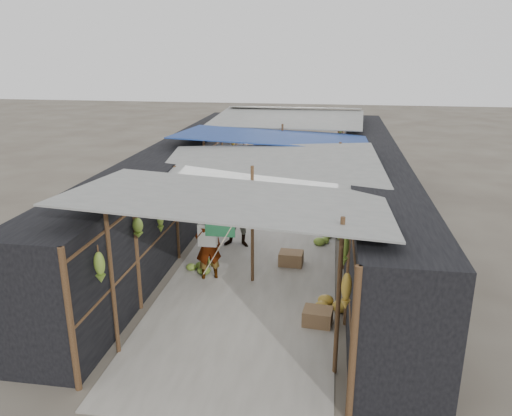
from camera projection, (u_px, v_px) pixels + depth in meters
The scene contains 14 objects.
ground at pixel (223, 362), 8.15m from camera, with size 80.00×80.00×0.00m, color #6B6356.
aisle_slab at pixel (272, 227), 14.26m from camera, with size 3.60×16.00×0.02m, color #9E998E.
stall_left at pixel (179, 185), 14.31m from camera, with size 1.40×15.00×2.30m, color black.
stall_right at pixel (371, 193), 13.52m from camera, with size 1.40×15.00×2.30m, color black.
crate_near at pixel (291, 259), 11.74m from camera, with size 0.55×0.44×0.33m, color olive.
crate_mid at pixel (318, 317), 9.20m from camera, with size 0.53×0.42×0.32m, color olive.
crate_back at pixel (243, 203), 16.15m from camera, with size 0.39×0.32×0.25m, color olive.
black_basin at pixel (332, 231), 13.71m from camera, with size 0.63×0.63×0.19m, color black.
vendor_elderly at pixel (208, 246), 10.88m from camera, with size 0.56×0.37×1.54m, color white.
shopper_blue at pixel (239, 215), 12.65m from camera, with size 0.83×0.64×1.70m, color #2156A5.
vendor_seated at pixel (334, 175), 17.98m from camera, with size 0.67×0.38×1.03m, color #4B4541.
market_canopy at pixel (275, 142), 13.85m from camera, with size 5.62×15.20×2.77m.
hanging_bananas at pixel (270, 169), 14.00m from camera, with size 3.96×14.34×0.85m.
floor_bananas at pixel (293, 222), 14.20m from camera, with size 3.84×8.52×0.34m.
Camera 1 is at (1.60, -6.83, 4.89)m, focal length 35.00 mm.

